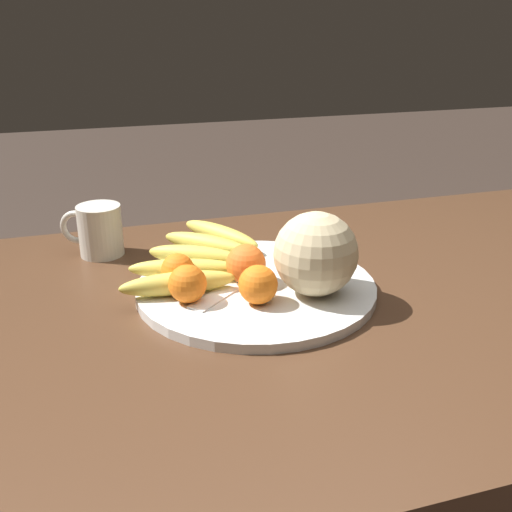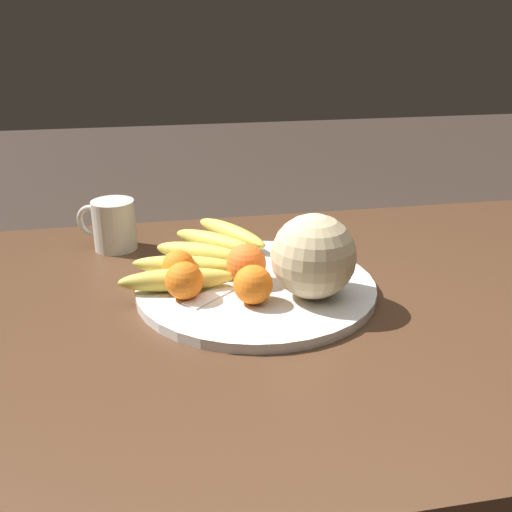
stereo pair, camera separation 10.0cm
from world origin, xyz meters
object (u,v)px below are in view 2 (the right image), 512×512
(kitchen_table, at_px, (272,352))
(produce_tag, at_px, (210,296))
(ceramic_mug, at_px, (113,225))
(orange_front_left, at_px, (253,285))
(melon, at_px, (313,256))
(orange_mid_center, at_px, (179,266))
(banana_bunch, at_px, (204,254))
(orange_front_right, at_px, (184,281))
(orange_back_left, at_px, (246,264))
(fruit_bowl, at_px, (256,287))

(kitchen_table, bearing_deg, produce_tag, -7.90)
(ceramic_mug, bearing_deg, orange_front_left, 124.58)
(melon, distance_m, ceramic_mug, 0.45)
(orange_mid_center, xyz_separation_m, produce_tag, (-0.04, 0.07, -0.03))
(banana_bunch, xyz_separation_m, produce_tag, (0.01, 0.14, -0.02))
(orange_front_right, bearing_deg, banana_bunch, -109.30)
(banana_bunch, distance_m, orange_back_left, 0.11)
(fruit_bowl, xyz_separation_m, banana_bunch, (0.08, -0.10, 0.03))
(melon, bearing_deg, ceramic_mug, -44.46)
(orange_back_left, bearing_deg, orange_mid_center, -11.51)
(melon, distance_m, orange_back_left, 0.12)
(orange_front_left, relative_size, orange_mid_center, 1.12)
(melon, relative_size, orange_front_left, 2.19)
(produce_tag, xyz_separation_m, ceramic_mug, (0.16, -0.29, 0.03))
(kitchen_table, relative_size, fruit_bowl, 4.08)
(fruit_bowl, distance_m, orange_back_left, 0.04)
(banana_bunch, relative_size, orange_front_right, 5.22)
(ceramic_mug, bearing_deg, orange_front_right, 112.43)
(kitchen_table, relative_size, orange_front_right, 27.00)
(produce_tag, relative_size, ceramic_mug, 0.80)
(ceramic_mug, bearing_deg, banana_bunch, 136.98)
(orange_front_right, bearing_deg, melon, 171.87)
(orange_mid_center, xyz_separation_m, orange_back_left, (-0.11, 0.02, 0.01))
(banana_bunch, height_order, orange_front_right, orange_front_right)
(orange_back_left, xyz_separation_m, produce_tag, (0.07, 0.05, -0.03))
(kitchen_table, height_order, ceramic_mug, ceramic_mug)
(orange_front_left, bearing_deg, melon, -175.52)
(orange_mid_center, distance_m, orange_back_left, 0.11)
(fruit_bowl, distance_m, orange_front_right, 0.13)
(banana_bunch, relative_size, orange_mid_center, 5.73)
(orange_mid_center, bearing_deg, kitchen_table, 150.38)
(orange_front_left, relative_size, orange_back_left, 0.93)
(banana_bunch, bearing_deg, ceramic_mug, -12.23)
(melon, relative_size, orange_back_left, 2.02)
(orange_back_left, bearing_deg, orange_front_right, 21.30)
(kitchen_table, xyz_separation_m, melon, (-0.06, 0.01, 0.18))
(melon, relative_size, produce_tag, 1.45)
(orange_front_left, distance_m, ceramic_mug, 0.40)
(orange_front_left, bearing_deg, banana_bunch, -71.10)
(orange_back_left, bearing_deg, produce_tag, 34.02)
(fruit_bowl, distance_m, melon, 0.13)
(orange_front_left, xyz_separation_m, orange_mid_center, (0.11, -0.10, -0.00))
(orange_back_left, bearing_deg, kitchen_table, 119.04)
(orange_back_left, height_order, produce_tag, orange_back_left)
(fruit_bowl, height_order, ceramic_mug, ceramic_mug)
(melon, relative_size, orange_front_right, 2.23)
(fruit_bowl, height_order, banana_bunch, banana_bunch)
(melon, height_order, produce_tag, melon)
(orange_front_right, xyz_separation_m, orange_back_left, (-0.11, -0.04, 0.00))
(melon, distance_m, orange_mid_center, 0.23)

